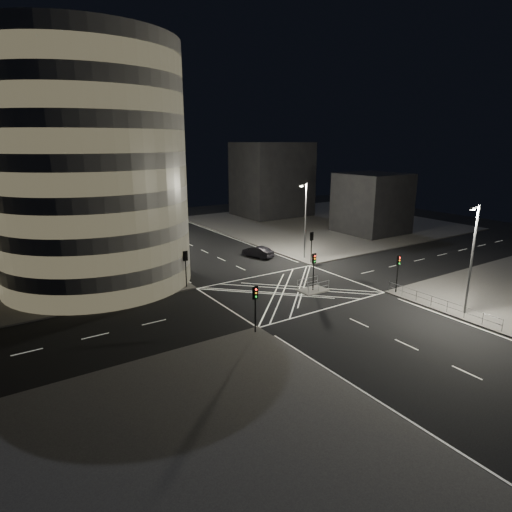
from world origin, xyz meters
TOP-DOWN VIEW (x-y plane):
  - ground at (0.00, 0.00)m, footprint 120.00×120.00m
  - sidewalk_far_right at (29.00, 27.00)m, footprint 42.00×42.00m
  - central_island at (2.00, -1.50)m, footprint 3.00×2.00m
  - office_tower_curved at (-20.74, 18.74)m, footprint 30.00×29.00m
  - office_block_rear at (-22.00, 42.00)m, footprint 24.00×16.00m
  - building_right_far at (26.00, 40.00)m, footprint 14.00×12.00m
  - building_right_near at (30.00, 16.00)m, footprint 10.00×10.00m
  - building_far_end at (-4.00, 58.00)m, footprint 18.00×8.00m
  - tree_a at (-10.50, 9.00)m, footprint 4.82×4.82m
  - tree_b at (-10.50, 15.00)m, footprint 5.06×5.06m
  - tree_c at (-10.50, 21.00)m, footprint 4.41×4.41m
  - tree_d at (-10.50, 27.00)m, footprint 4.86×4.86m
  - tree_e at (-10.50, 33.00)m, footprint 4.11×4.11m
  - traffic_signal_fl at (-8.80, 6.80)m, footprint 0.55×0.22m
  - traffic_signal_nl at (-8.80, -6.80)m, footprint 0.55×0.22m
  - traffic_signal_fr at (8.80, 6.80)m, footprint 0.55×0.22m
  - traffic_signal_nr at (8.80, -6.80)m, footprint 0.55×0.22m
  - traffic_signal_island at (2.00, -1.50)m, footprint 0.55×0.22m
  - street_lamp_left_near at (-9.44, 12.00)m, footprint 1.25×0.25m
  - street_lamp_left_far at (-9.44, 30.00)m, footprint 1.25×0.25m
  - street_lamp_right_far at (9.44, 9.00)m, footprint 1.25×0.25m
  - street_lamp_right_near at (9.44, -14.00)m, footprint 1.25×0.25m
  - railing_near_right at (8.30, -12.15)m, footprint 0.06×11.70m
  - railing_island_south at (2.00, -2.40)m, footprint 2.80×0.06m
  - railing_island_north at (2.00, -0.60)m, footprint 2.80×0.06m
  - sedan at (4.68, 13.12)m, footprint 2.85×4.82m

SIDE VIEW (x-z plane):
  - ground at x=0.00m, z-range 0.00..0.00m
  - sidewalk_far_right at x=29.00m, z-range 0.00..0.15m
  - central_island at x=2.00m, z-range 0.00..0.15m
  - railing_near_right at x=8.30m, z-range 0.15..1.25m
  - railing_island_south at x=2.00m, z-range 0.15..1.25m
  - railing_island_north at x=2.00m, z-range 0.15..1.25m
  - sedan at x=4.68m, z-range 0.00..1.50m
  - traffic_signal_fl at x=-8.80m, z-range 0.91..4.91m
  - traffic_signal_nl at x=-8.80m, z-range 0.91..4.91m
  - traffic_signal_fr at x=8.80m, z-range 0.91..4.91m
  - traffic_signal_nr at x=8.80m, z-range 0.91..4.91m
  - traffic_signal_island at x=2.00m, z-range 0.91..4.91m
  - tree_e at x=-10.50m, z-range 1.16..7.92m
  - tree_c at x=-10.50m, z-range 1.24..8.50m
  - tree_a at x=-10.50m, z-range 1.19..8.82m
  - tree_d at x=-10.50m, z-range 1.22..8.96m
  - building_right_near at x=30.00m, z-range 0.15..10.15m
  - tree_b at x=-10.50m, z-range 1.38..9.67m
  - street_lamp_left_near at x=-9.44m, z-range 0.54..10.54m
  - street_lamp_left_far at x=-9.44m, z-range 0.54..10.54m
  - street_lamp_right_far at x=9.44m, z-range 0.54..10.54m
  - street_lamp_right_near at x=9.44m, z-range 0.54..10.54m
  - building_right_far at x=26.00m, z-range 0.15..15.15m
  - building_far_end at x=-4.00m, z-range 0.00..18.00m
  - office_block_rear at x=-22.00m, z-range 0.15..22.15m
  - office_tower_curved at x=-20.74m, z-range -0.95..26.25m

